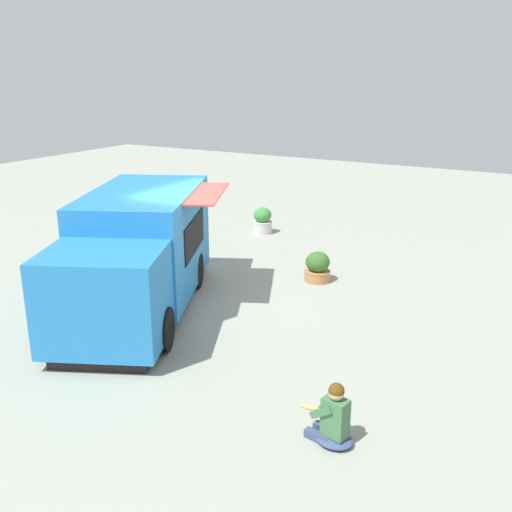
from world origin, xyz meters
The scene contains 5 objects.
ground_plane centered at (0.00, 0.00, 0.00)m, with size 40.00×40.00×0.00m, color #979E8D.
food_truck centered at (-1.04, -1.13, 1.11)m, with size 4.08×5.70×2.31m.
person_customer centered at (4.12, -3.42, 0.34)m, with size 0.79×0.53×0.88m.
planter_flowering_near centered at (1.44, 2.15, 0.33)m, with size 0.61×0.61×0.70m.
planter_flowering_far centered at (-1.69, 5.19, 0.38)m, with size 0.58×0.58×0.78m.
Camera 1 is at (6.52, -9.67, 4.66)m, focal length 41.36 mm.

